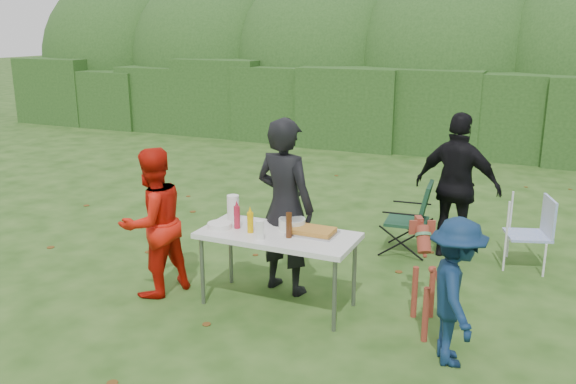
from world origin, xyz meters
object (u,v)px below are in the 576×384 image
at_px(person_red_jacket, 153,222).
at_px(paper_towel_roll, 233,208).
at_px(dog, 430,284).
at_px(camping_chair, 407,217).
at_px(folding_table, 278,238).
at_px(beer_bottle, 289,225).
at_px(person_black_puffy, 457,186).
at_px(lawn_chair, 528,232).
at_px(child, 455,292).
at_px(mustard_bottle, 250,222).
at_px(person_cook, 285,206).
at_px(ketchup_bottle, 237,217).

height_order(person_red_jacket, paper_towel_roll, person_red_jacket).
relative_size(dog, camping_chair, 1.03).
xyz_separation_m(folding_table, beer_bottle, (0.15, -0.07, 0.17)).
xyz_separation_m(person_black_puffy, lawn_chair, (0.80, 0.00, -0.44)).
relative_size(child, camping_chair, 1.38).
distance_m(folding_table, person_black_puffy, 2.43).
bearing_deg(dog, person_black_puffy, -21.50).
height_order(child, mustard_bottle, child).
height_order(person_black_puffy, dog, person_black_puffy).
relative_size(folding_table, mustard_bottle, 7.50).
bearing_deg(person_cook, folding_table, 115.47).
bearing_deg(person_cook, person_black_puffy, -118.67).
relative_size(lawn_chair, ketchup_bottle, 3.75).
bearing_deg(lawn_chair, dog, 51.74).
height_order(person_cook, camping_chair, person_cook).
bearing_deg(ketchup_bottle, beer_bottle, -4.17).
bearing_deg(mustard_bottle, child, -7.89).
bearing_deg(paper_towel_roll, person_cook, 19.55).
bearing_deg(camping_chair, person_red_jacket, 41.60).
relative_size(camping_chair, mustard_bottle, 4.40).
bearing_deg(person_black_puffy, dog, 103.42).
relative_size(child, lawn_chair, 1.48).
distance_m(person_black_puffy, paper_towel_roll, 2.66).
height_order(person_red_jacket, person_black_puffy, person_black_puffy).
relative_size(person_cook, person_black_puffy, 1.05).
xyz_separation_m(beer_bottle, paper_towel_roll, (-0.73, 0.24, 0.01)).
relative_size(person_black_puffy, paper_towel_roll, 6.57).
distance_m(child, mustard_bottle, 2.00).
bearing_deg(person_cook, camping_chair, -107.29).
relative_size(folding_table, person_black_puffy, 0.88).
height_order(child, beer_bottle, child).
distance_m(folding_table, person_cook, 0.42).
xyz_separation_m(person_cook, paper_towel_roll, (-0.49, -0.18, -0.03)).
relative_size(person_black_puffy, child, 1.40).
xyz_separation_m(folding_table, paper_towel_roll, (-0.58, 0.18, 0.18)).
xyz_separation_m(child, ketchup_bottle, (-2.14, 0.33, 0.24)).
distance_m(folding_table, beer_bottle, 0.24).
height_order(person_red_jacket, dog, person_red_jacket).
relative_size(folding_table, ketchup_bottle, 6.82).
bearing_deg(dog, folding_table, 69.97).
height_order(person_red_jacket, mustard_bottle, person_red_jacket).
bearing_deg(lawn_chair, folding_table, 25.31).
distance_m(person_black_puffy, beer_bottle, 2.40).
bearing_deg(person_red_jacket, dog, 116.58).
relative_size(person_black_puffy, ketchup_bottle, 7.76).
bearing_deg(lawn_chair, person_red_jacket, 15.74).
height_order(folding_table, person_red_jacket, person_red_jacket).
height_order(person_cook, beer_bottle, person_cook).
bearing_deg(camping_chair, beer_bottle, 66.83).
relative_size(folding_table, beer_bottle, 6.25).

